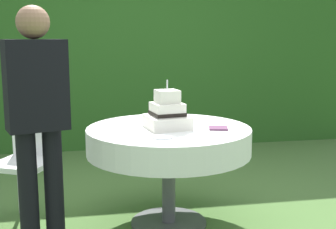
% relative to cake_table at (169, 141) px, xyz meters
% --- Properties ---
extents(ground_plane, '(20.00, 20.00, 0.00)m').
position_rel_cake_table_xyz_m(ground_plane, '(0.00, 0.00, -0.65)').
color(ground_plane, '#476B33').
extents(foliage_hedge, '(6.04, 0.63, 2.66)m').
position_rel_cake_table_xyz_m(foliage_hedge, '(0.00, 2.70, 0.69)').
color(foliage_hedge, '#28561E').
rests_on(foliage_hedge, ground_plane).
extents(cake_table, '(1.22, 1.22, 0.75)m').
position_rel_cake_table_xyz_m(cake_table, '(0.00, 0.00, 0.00)').
color(cake_table, '#4C4C51').
rests_on(cake_table, ground_plane).
extents(wedding_cake, '(0.34, 0.34, 0.36)m').
position_rel_cake_table_xyz_m(wedding_cake, '(-0.01, -0.02, 0.21)').
color(wedding_cake, white).
rests_on(wedding_cake, cake_table).
extents(serving_plate_near, '(0.15, 0.15, 0.01)m').
position_rel_cake_table_xyz_m(serving_plate_near, '(-0.11, 0.37, 0.11)').
color(serving_plate_near, white).
rests_on(serving_plate_near, cake_table).
extents(serving_plate_far, '(0.14, 0.14, 0.01)m').
position_rel_cake_table_xyz_m(serving_plate_far, '(-0.11, -0.34, 0.11)').
color(serving_plate_far, white).
rests_on(serving_plate_far, cake_table).
extents(napkin_stack, '(0.16, 0.16, 0.01)m').
position_rel_cake_table_xyz_m(napkin_stack, '(0.34, -0.12, 0.11)').
color(napkin_stack, '#603856').
rests_on(napkin_stack, cake_table).
extents(garden_chair, '(0.54, 0.54, 0.89)m').
position_rel_cake_table_xyz_m(garden_chair, '(-1.04, 0.29, -0.11)').
color(garden_chair, white).
rests_on(garden_chair, ground_plane).
extents(standing_person, '(0.40, 0.30, 1.60)m').
position_rel_cake_table_xyz_m(standing_person, '(-0.89, -0.38, 0.28)').
color(standing_person, black).
rests_on(standing_person, ground_plane).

